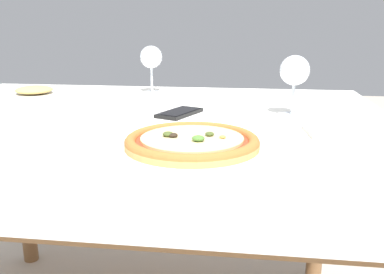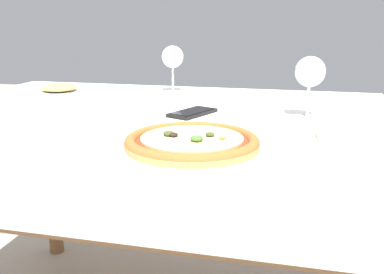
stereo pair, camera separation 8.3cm
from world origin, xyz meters
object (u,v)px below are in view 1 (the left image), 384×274
object	(u,v)px
pizza_plate	(192,144)
wine_glass_far_right	(295,73)
wine_glass_far_left	(151,58)
dining_table	(127,148)
cell_phone	(179,113)
side_plate	(34,93)

from	to	relation	value
pizza_plate	wine_glass_far_right	size ratio (longest dim) A/B	1.90
wine_glass_far_left	dining_table	bearing A→B (deg)	-85.98
pizza_plate	cell_phone	distance (m)	0.35
dining_table	cell_phone	bearing A→B (deg)	37.60
dining_table	wine_glass_far_left	world-z (taller)	wine_glass_far_left
cell_phone	side_plate	bearing A→B (deg)	157.09
wine_glass_far_left	wine_glass_far_right	size ratio (longest dim) A/B	1.02
dining_table	pizza_plate	bearing A→B (deg)	-49.81
wine_glass_far_left	wine_glass_far_right	xyz separation A→B (m)	(0.46, -0.33, -0.01)
dining_table	pizza_plate	distance (m)	0.33
dining_table	pizza_plate	xyz separation A→B (m)	(0.20, -0.24, 0.09)
pizza_plate	cell_phone	xyz separation A→B (m)	(-0.08, 0.34, -0.01)
wine_glass_far_right	cell_phone	xyz separation A→B (m)	(-0.30, -0.03, -0.11)
wine_glass_far_left	wine_glass_far_right	world-z (taller)	wine_glass_far_left
wine_glass_far_right	side_plate	distance (m)	0.87
dining_table	wine_glass_far_left	distance (m)	0.49
side_plate	dining_table	bearing A→B (deg)	-38.11
wine_glass_far_left	side_plate	xyz separation A→B (m)	(-0.38, -0.13, -0.11)
wine_glass_far_right	cell_phone	distance (m)	0.32
wine_glass_far_left	cell_phone	distance (m)	0.40
dining_table	wine_glass_far_right	size ratio (longest dim) A/B	8.60
dining_table	pizza_plate	size ratio (longest dim) A/B	4.52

